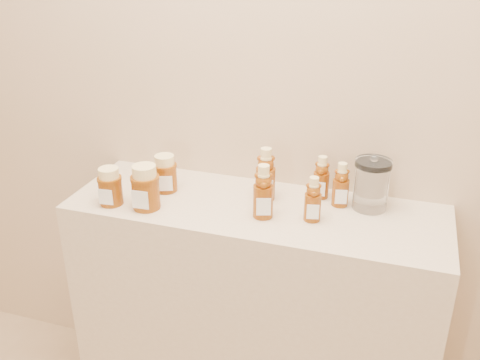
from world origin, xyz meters
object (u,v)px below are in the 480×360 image
(display_table, at_px, (254,320))
(bear_bottle_back_left, at_px, (266,171))
(honey_jar_left, at_px, (110,186))
(glass_canister, at_px, (372,183))
(bear_bottle_front_left, at_px, (263,188))

(display_table, height_order, bear_bottle_back_left, bear_bottle_back_left)
(honey_jar_left, relative_size, glass_canister, 0.70)
(bear_bottle_back_left, relative_size, glass_canister, 1.13)
(display_table, bearing_deg, bear_bottle_front_left, -53.62)
(bear_bottle_back_left, distance_m, glass_canister, 0.33)
(display_table, distance_m, glass_canister, 0.65)
(bear_bottle_back_left, height_order, glass_canister, bear_bottle_back_left)
(display_table, relative_size, bear_bottle_front_left, 6.26)
(display_table, bearing_deg, honey_jar_left, -164.73)
(bear_bottle_back_left, height_order, honey_jar_left, bear_bottle_back_left)
(honey_jar_left, bearing_deg, bear_bottle_front_left, 1.76)
(bear_bottle_back_left, distance_m, honey_jar_left, 0.50)
(display_table, distance_m, bear_bottle_front_left, 0.55)
(bear_bottle_front_left, bearing_deg, glass_canister, 8.66)
(bear_bottle_front_left, relative_size, honey_jar_left, 1.56)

